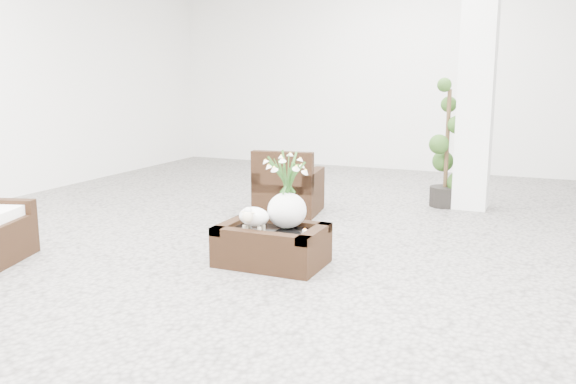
% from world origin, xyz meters
% --- Properties ---
extents(ground, '(11.00, 11.00, 0.00)m').
position_xyz_m(ground, '(0.00, 0.00, 0.00)').
color(ground, gray).
rests_on(ground, ground).
extents(column, '(0.40, 0.40, 3.50)m').
position_xyz_m(column, '(1.20, 2.80, 1.75)').
color(column, white).
rests_on(column, ground).
extents(coffee_table, '(0.90, 0.60, 0.31)m').
position_xyz_m(coffee_table, '(-0.08, -0.26, 0.16)').
color(coffee_table, black).
rests_on(coffee_table, ground).
extents(sheep_figurine, '(0.28, 0.23, 0.21)m').
position_xyz_m(sheep_figurine, '(-0.20, -0.36, 0.42)').
color(sheep_figurine, white).
rests_on(sheep_figurine, coffee_table).
extents(planter_narcissus, '(0.44, 0.44, 0.80)m').
position_xyz_m(planter_narcissus, '(0.02, -0.16, 0.71)').
color(planter_narcissus, white).
rests_on(planter_narcissus, coffee_table).
extents(tealight, '(0.04, 0.04, 0.03)m').
position_xyz_m(tealight, '(0.22, -0.24, 0.33)').
color(tealight, white).
rests_on(tealight, coffee_table).
extents(armchair, '(0.81, 0.78, 0.77)m').
position_xyz_m(armchair, '(-0.76, 1.67, 0.38)').
color(armchair, black).
rests_on(armchair, ground).
extents(topiary, '(0.41, 0.41, 1.55)m').
position_xyz_m(topiary, '(0.89, 2.75, 0.78)').
color(topiary, '#213E14').
rests_on(topiary, ground).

